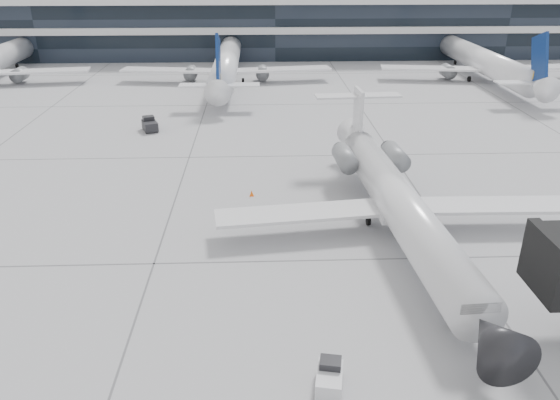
{
  "coord_description": "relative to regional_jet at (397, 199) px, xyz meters",
  "views": [
    {
      "loc": [
        -3.09,
        -30.42,
        18.13
      ],
      "look_at": [
        -1.76,
        3.84,
        2.6
      ],
      "focal_mm": 35.0,
      "sensor_mm": 36.0,
      "label": 1
    }
  ],
  "objects": [
    {
      "name": "bg_jet_center",
      "position": [
        -14.39,
        51.17,
        -2.5
      ],
      "size": [
        32.0,
        40.0,
        9.6
      ],
      "primitive_type": null,
      "color": "white",
      "rests_on": "ground"
    },
    {
      "name": "ground",
      "position": [
        -6.39,
        -3.83,
        -2.5
      ],
      "size": [
        220.0,
        220.0,
        0.0
      ],
      "primitive_type": "plane",
      "color": "#98989B",
      "rests_on": "ground"
    },
    {
      "name": "baggage_tug",
      "position": [
        -6.48,
        -15.12,
        -1.94
      ],
      "size": [
        1.51,
        2.14,
        1.25
      ],
      "rotation": [
        0.0,
        0.0,
        -0.19
      ],
      "color": "silver",
      "rests_on": "ground"
    },
    {
      "name": "terminal",
      "position": [
        -6.39,
        78.17,
        2.5
      ],
      "size": [
        170.0,
        22.0,
        10.0
      ],
      "primitive_type": "cube",
      "color": "black",
      "rests_on": "ground"
    },
    {
      "name": "far_tug",
      "position": [
        -21.74,
        25.19,
        -1.81
      ],
      "size": [
        2.2,
        2.77,
        1.54
      ],
      "rotation": [
        0.0,
        0.0,
        0.37
      ],
      "color": "black",
      "rests_on": "ground"
    },
    {
      "name": "regional_jet",
      "position": [
        0.0,
        0.0,
        0.0
      ],
      "size": [
        25.42,
        31.73,
        7.33
      ],
      "rotation": [
        0.0,
        0.0,
        0.05
      ],
      "color": "silver",
      "rests_on": "ground"
    },
    {
      "name": "traffic_cone",
      "position": [
        -10.21,
        6.66,
        -2.26
      ],
      "size": [
        0.39,
        0.39,
        0.5
      ],
      "rotation": [
        0.0,
        0.0,
        0.16
      ],
      "color": "#F35B0C",
      "rests_on": "ground"
    },
    {
      "name": "bg_jet_right",
      "position": [
        25.61,
        51.17,
        -2.5
      ],
      "size": [
        32.0,
        40.0,
        9.6
      ],
      "primitive_type": null,
      "color": "white",
      "rests_on": "ground"
    }
  ]
}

